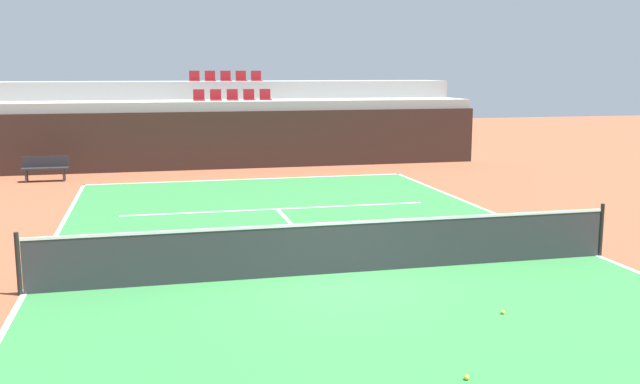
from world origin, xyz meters
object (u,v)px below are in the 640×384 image
Objects in this scene: tennis_net at (338,247)px; tennis_ball_1 at (467,377)px; tennis_ball_0 at (503,312)px; player_bench at (45,166)px.

tennis_net is 167.88× the size of tennis_ball_1.
tennis_ball_1 is (-1.56, -2.07, 0.00)m from tennis_ball_0.
tennis_net reaches higher than player_bench.
tennis_net reaches higher than tennis_ball_0.
player_bench is 22.73× the size of tennis_ball_0.
tennis_ball_0 is at bearing -61.46° from player_bench.
tennis_ball_1 is at bearing -127.06° from tennis_ball_0.
tennis_net is at bearing -62.78° from player_bench.
tennis_ball_0 is at bearing -55.62° from tennis_net.
tennis_net reaches higher than tennis_ball_1.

